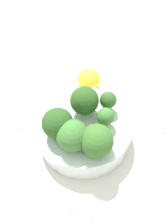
# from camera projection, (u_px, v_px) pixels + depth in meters

# --- Properties ---
(ground_plane) EXTENTS (3.00, 3.00, 0.00)m
(ground_plane) POSITION_uv_depth(u_px,v_px,m) (84.00, 136.00, 0.48)
(ground_plane) COLOR silver
(bowl) EXTENTS (0.19, 0.19, 0.05)m
(bowl) POSITION_uv_depth(u_px,v_px,m) (84.00, 130.00, 0.46)
(bowl) COLOR silver
(bowl) RESTS_ON ground_plane
(broccoli_floret_0) EXTENTS (0.06, 0.06, 0.07)m
(broccoli_floret_0) POSITION_uv_depth(u_px,v_px,m) (84.00, 101.00, 0.42)
(broccoli_floret_0) COLOR #84AD66
(broccoli_floret_0) RESTS_ON bowl
(broccoli_floret_1) EXTENTS (0.03, 0.03, 0.04)m
(broccoli_floret_1) POSITION_uv_depth(u_px,v_px,m) (105.00, 117.00, 0.41)
(broccoli_floret_1) COLOR #7A9E5B
(broccoli_floret_1) RESTS_ON bowl
(broccoli_floret_2) EXTENTS (0.06, 0.06, 0.06)m
(broccoli_floret_2) POSITION_uv_depth(u_px,v_px,m) (58.00, 124.00, 0.39)
(broccoli_floret_2) COLOR #7A9E5B
(broccoli_floret_2) RESTS_ON bowl
(broccoli_floret_3) EXTENTS (0.06, 0.06, 0.06)m
(broccoli_floret_3) POSITION_uv_depth(u_px,v_px,m) (73.00, 136.00, 0.38)
(broccoli_floret_3) COLOR #7A9E5B
(broccoli_floret_3) RESTS_ON bowl
(broccoli_floret_4) EXTENTS (0.06, 0.06, 0.06)m
(broccoli_floret_4) POSITION_uv_depth(u_px,v_px,m) (97.00, 141.00, 0.37)
(broccoli_floret_4) COLOR #7A9E5B
(broccoli_floret_4) RESTS_ON bowl
(broccoli_floret_5) EXTENTS (0.03, 0.03, 0.05)m
(broccoli_floret_5) POSITION_uv_depth(u_px,v_px,m) (108.00, 101.00, 0.43)
(broccoli_floret_5) COLOR #7A9E5B
(broccoli_floret_5) RESTS_ON bowl
(pepper_shaker) EXTENTS (0.03, 0.03, 0.07)m
(pepper_shaker) POSITION_uv_depth(u_px,v_px,m) (82.00, 218.00, 0.34)
(pepper_shaker) COLOR #B2B7BC
(pepper_shaker) RESTS_ON ground_plane
(lemon_wedge) EXTENTS (0.06, 0.06, 0.06)m
(lemon_wedge) POSITION_uv_depth(u_px,v_px,m) (89.00, 80.00, 0.54)
(lemon_wedge) COLOR yellow
(lemon_wedge) RESTS_ON ground_plane
(almond_crumb_0) EXTENTS (0.01, 0.01, 0.01)m
(almond_crumb_0) POSITION_uv_depth(u_px,v_px,m) (70.00, 210.00, 0.38)
(almond_crumb_0) COLOR olive
(almond_crumb_0) RESTS_ON ground_plane
(almond_crumb_1) EXTENTS (0.01, 0.01, 0.01)m
(almond_crumb_1) POSITION_uv_depth(u_px,v_px,m) (164.00, 132.00, 0.48)
(almond_crumb_1) COLOR #AD7F4C
(almond_crumb_1) RESTS_ON ground_plane
(almond_crumb_2) EXTENTS (0.01, 0.01, 0.01)m
(almond_crumb_2) POSITION_uv_depth(u_px,v_px,m) (18.00, 129.00, 0.49)
(almond_crumb_2) COLOR #AD7F4C
(almond_crumb_2) RESTS_ON ground_plane
(almond_crumb_3) EXTENTS (0.01, 0.01, 0.01)m
(almond_crumb_3) POSITION_uv_depth(u_px,v_px,m) (71.00, 94.00, 0.55)
(almond_crumb_3) COLOR olive
(almond_crumb_3) RESTS_ON ground_plane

